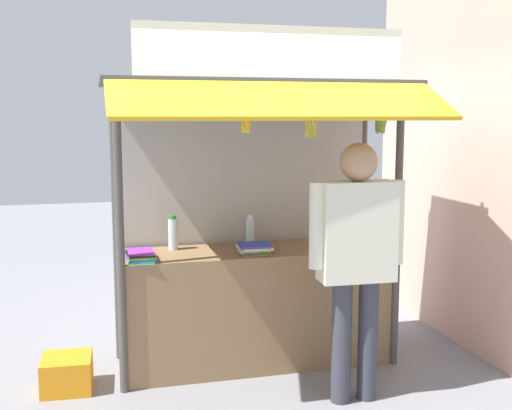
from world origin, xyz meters
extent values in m
plane|color=gray|center=(0.00, 0.00, 0.00)|extent=(20.00, 20.00, 0.00)
cube|color=olive|center=(0.00, 0.00, 0.46)|extent=(2.09, 0.61, 0.91)
cylinder|color=#4C4742|center=(-1.05, -0.30, 1.08)|extent=(0.06, 0.06, 2.16)
cylinder|color=#4C4742|center=(1.05, -0.30, 1.08)|extent=(0.06, 0.06, 2.16)
cylinder|color=#4C4742|center=(-1.05, 0.36, 1.08)|extent=(0.06, 0.06, 2.16)
cylinder|color=#4C4742|center=(1.05, 0.36, 1.08)|extent=(0.06, 0.06, 2.16)
cube|color=#B7B2A8|center=(0.00, 0.36, 1.06)|extent=(2.05, 0.04, 2.11)
cube|color=#3F3F44|center=(0.00, -0.07, 2.18)|extent=(2.29, 0.86, 0.04)
cube|color=gold|center=(0.00, -0.75, 2.05)|extent=(2.25, 0.51, 0.26)
cube|color=white|center=(0.00, -0.45, 2.38)|extent=(1.89, 0.04, 0.35)
cylinder|color=#59544C|center=(0.00, -0.40, 2.08)|extent=(1.99, 0.02, 0.02)
cylinder|color=silver|center=(0.00, 0.19, 1.02)|extent=(0.07, 0.07, 0.21)
cylinder|color=white|center=(0.00, 0.19, 1.14)|extent=(0.04, 0.04, 0.03)
cylinder|color=silver|center=(-0.62, 0.16, 1.03)|extent=(0.08, 0.08, 0.24)
cylinder|color=#198C33|center=(-0.62, 0.16, 1.17)|extent=(0.05, 0.05, 0.03)
cylinder|color=silver|center=(0.88, 0.18, 1.01)|extent=(0.06, 0.06, 0.20)
cylinder|color=red|center=(0.88, 0.18, 1.13)|extent=(0.04, 0.04, 0.03)
cube|color=yellow|center=(-0.04, -0.12, 0.92)|extent=(0.23, 0.24, 0.01)
cube|color=purple|center=(-0.04, -0.12, 0.93)|extent=(0.24, 0.25, 0.01)
cube|color=green|center=(-0.05, -0.13, 0.94)|extent=(0.24, 0.24, 0.01)
cube|color=white|center=(-0.05, -0.12, 0.94)|extent=(0.24, 0.24, 0.01)
cube|color=yellow|center=(-0.04, -0.13, 0.95)|extent=(0.22, 0.23, 0.01)
cube|color=white|center=(-0.05, -0.13, 0.96)|extent=(0.24, 0.25, 0.01)
cube|color=purple|center=(-0.05, -0.13, 0.97)|extent=(0.24, 0.24, 0.01)
cube|color=blue|center=(-0.04, -0.13, 0.98)|extent=(0.24, 0.24, 0.01)
cube|color=white|center=(-0.90, -0.17, 0.92)|extent=(0.19, 0.28, 0.01)
cube|color=green|center=(-0.89, -0.18, 0.93)|extent=(0.21, 0.29, 0.01)
cube|color=blue|center=(-0.90, -0.17, 0.94)|extent=(0.21, 0.29, 0.01)
cube|color=green|center=(-0.90, -0.17, 0.95)|extent=(0.19, 0.28, 0.01)
cube|color=yellow|center=(-0.90, -0.17, 0.96)|extent=(0.21, 0.29, 0.01)
cube|color=black|center=(-0.91, -0.16, 0.96)|extent=(0.21, 0.29, 0.01)
cube|color=black|center=(-0.90, -0.17, 0.97)|extent=(0.19, 0.28, 0.01)
cube|color=purple|center=(-0.90, -0.16, 0.98)|extent=(0.18, 0.28, 0.01)
cylinder|color=#332D23|center=(0.83, -0.40, 2.03)|extent=(0.01, 0.01, 0.08)
cylinder|color=olive|center=(0.83, -0.40, 1.97)|extent=(0.04, 0.04, 0.04)
ellipsoid|color=olive|center=(0.86, -0.40, 1.89)|extent=(0.04, 0.09, 0.15)
ellipsoid|color=olive|center=(0.84, -0.39, 1.89)|extent=(0.07, 0.05, 0.16)
ellipsoid|color=olive|center=(0.82, -0.39, 1.89)|extent=(0.06, 0.07, 0.16)
ellipsoid|color=olive|center=(0.82, -0.42, 1.89)|extent=(0.07, 0.07, 0.16)
ellipsoid|color=olive|center=(0.84, -0.42, 1.89)|extent=(0.07, 0.05, 0.16)
cylinder|color=#332D23|center=(-0.18, -0.40, 2.02)|extent=(0.01, 0.01, 0.09)
cylinder|color=olive|center=(-0.18, -0.40, 1.96)|extent=(0.04, 0.04, 0.04)
ellipsoid|color=yellow|center=(-0.16, -0.41, 1.89)|extent=(0.04, 0.06, 0.13)
ellipsoid|color=yellow|center=(-0.17, -0.38, 1.89)|extent=(0.08, 0.05, 0.13)
ellipsoid|color=yellow|center=(-0.19, -0.39, 1.89)|extent=(0.06, 0.06, 0.13)
ellipsoid|color=yellow|center=(-0.19, -0.41, 1.89)|extent=(0.06, 0.07, 0.13)
ellipsoid|color=yellow|center=(-0.17, -0.42, 1.89)|extent=(0.06, 0.05, 0.13)
cylinder|color=#332D23|center=(0.29, -0.40, 2.02)|extent=(0.01, 0.01, 0.10)
cylinder|color=olive|center=(0.29, -0.40, 1.95)|extent=(0.04, 0.04, 0.04)
ellipsoid|color=#D6CF45|center=(0.32, -0.40, 1.87)|extent=(0.03, 0.09, 0.16)
ellipsoid|color=#D6CF45|center=(0.31, -0.39, 1.86)|extent=(0.05, 0.05, 0.16)
ellipsoid|color=#D6CF45|center=(0.29, -0.38, 1.87)|extent=(0.08, 0.04, 0.16)
ellipsoid|color=#D6CF45|center=(0.28, -0.40, 1.86)|extent=(0.05, 0.06, 0.16)
ellipsoid|color=#D6CF45|center=(0.27, -0.42, 1.87)|extent=(0.06, 0.08, 0.16)
ellipsoid|color=#D6CF45|center=(0.29, -0.42, 1.86)|extent=(0.06, 0.04, 0.16)
ellipsoid|color=#D6CF45|center=(0.31, -0.42, 1.87)|extent=(0.07, 0.07, 0.16)
cylinder|color=#383842|center=(0.38, -0.83, 0.42)|extent=(0.14, 0.14, 0.85)
cylinder|color=#383842|center=(0.58, -0.83, 0.42)|extent=(0.14, 0.14, 0.85)
cube|color=#EAE5C6|center=(0.48, -0.83, 1.18)|extent=(0.51, 0.23, 0.67)
cylinder|color=#EAE5C6|center=(0.20, -0.83, 1.23)|extent=(0.11, 0.11, 0.57)
cylinder|color=#EAE5C6|center=(0.76, -0.83, 1.23)|extent=(0.11, 0.11, 0.57)
sphere|color=tan|center=(0.48, -0.83, 1.65)|extent=(0.25, 0.25, 0.25)
cube|color=orange|center=(-1.44, -0.17, 0.12)|extent=(0.36, 0.36, 0.24)
cube|color=#DDAC97|center=(1.88, 0.30, 1.69)|extent=(0.20, 2.40, 3.38)
camera|label=1|loc=(-1.22, -4.71, 1.95)|focal=44.72mm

